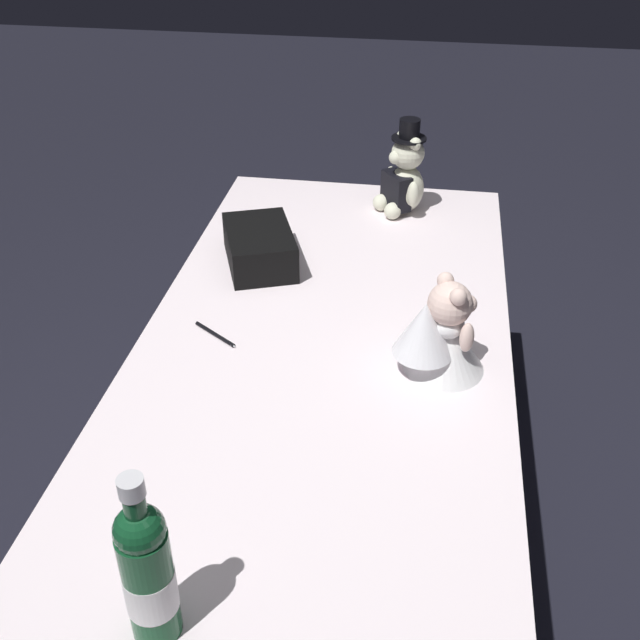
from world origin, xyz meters
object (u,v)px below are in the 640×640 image
at_px(teddy_bear_bride, 441,333).
at_px(gift_case_black, 260,247).
at_px(teddy_bear_groom, 404,177).
at_px(signing_pen, 216,335).
at_px(champagne_bottle, 147,571).

distance_m(teddy_bear_bride, gift_case_black, 0.65).
relative_size(teddy_bear_groom, teddy_bear_bride, 1.26).
distance_m(teddy_bear_groom, gift_case_black, 0.55).
height_order(teddy_bear_bride, gift_case_black, teddy_bear_bride).
distance_m(teddy_bear_groom, teddy_bear_bride, 0.82).
distance_m(teddy_bear_bride, signing_pen, 0.54).
bearing_deg(signing_pen, champagne_bottle, 8.75).
height_order(teddy_bear_groom, signing_pen, teddy_bear_groom).
bearing_deg(teddy_bear_groom, gift_case_black, -42.62).
bearing_deg(signing_pen, teddy_bear_groom, 152.69).
height_order(teddy_bear_groom, champagne_bottle, champagne_bottle).
bearing_deg(teddy_bear_groom, signing_pen, -27.31).
xyz_separation_m(teddy_bear_bride, signing_pen, (-0.05, -0.53, -0.09)).
distance_m(champagne_bottle, signing_pen, 0.80).
xyz_separation_m(champagne_bottle, signing_pen, (-0.78, -0.12, -0.13)).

